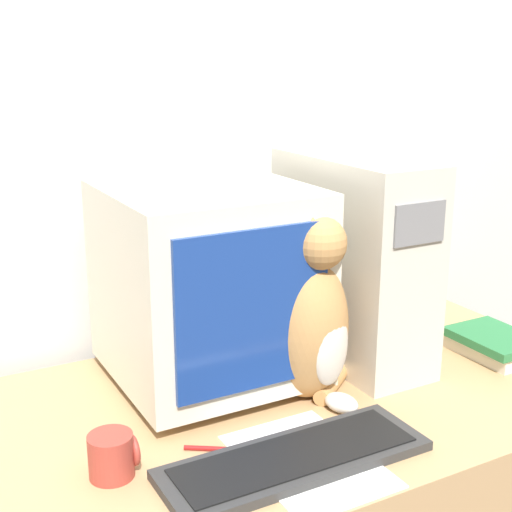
{
  "coord_description": "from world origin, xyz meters",
  "views": [
    {
      "loc": [
        -0.74,
        -0.78,
        1.43
      ],
      "look_at": [
        -0.06,
        0.46,
        1.03
      ],
      "focal_mm": 50.0,
      "sensor_mm": 36.0,
      "label": 1
    }
  ],
  "objects_px": {
    "crt_monitor": "(208,283)",
    "computer_tower": "(352,259)",
    "pen": "(220,449)",
    "keyboard": "(295,459)",
    "cat": "(311,320)",
    "mug": "(113,455)",
    "book_stack": "(495,344)"
  },
  "relations": [
    {
      "from": "computer_tower",
      "to": "keyboard",
      "type": "xyz_separation_m",
      "value": [
        -0.36,
        -0.34,
        -0.23
      ]
    },
    {
      "from": "pen",
      "to": "mug",
      "type": "relative_size",
      "value": 1.38
    },
    {
      "from": "book_stack",
      "to": "pen",
      "type": "relative_size",
      "value": 1.77
    },
    {
      "from": "cat",
      "to": "mug",
      "type": "height_order",
      "value": "cat"
    },
    {
      "from": "keyboard",
      "to": "crt_monitor",
      "type": "bearing_deg",
      "value": 88.13
    },
    {
      "from": "crt_monitor",
      "to": "keyboard",
      "type": "bearing_deg",
      "value": -91.87
    },
    {
      "from": "keyboard",
      "to": "book_stack",
      "type": "relative_size",
      "value": 2.39
    },
    {
      "from": "crt_monitor",
      "to": "pen",
      "type": "distance_m",
      "value": 0.37
    },
    {
      "from": "computer_tower",
      "to": "mug",
      "type": "relative_size",
      "value": 5.66
    },
    {
      "from": "book_stack",
      "to": "mug",
      "type": "bearing_deg",
      "value": -176.73
    },
    {
      "from": "computer_tower",
      "to": "mug",
      "type": "distance_m",
      "value": 0.72
    },
    {
      "from": "computer_tower",
      "to": "mug",
      "type": "bearing_deg",
      "value": -160.99
    },
    {
      "from": "cat",
      "to": "book_stack",
      "type": "xyz_separation_m",
      "value": [
        0.5,
        -0.03,
        -0.14
      ]
    },
    {
      "from": "computer_tower",
      "to": "pen",
      "type": "bearing_deg",
      "value": -152.15
    },
    {
      "from": "crt_monitor",
      "to": "computer_tower",
      "type": "distance_m",
      "value": 0.35
    },
    {
      "from": "computer_tower",
      "to": "book_stack",
      "type": "relative_size",
      "value": 2.32
    },
    {
      "from": "book_stack",
      "to": "pen",
      "type": "height_order",
      "value": "book_stack"
    },
    {
      "from": "cat",
      "to": "mug",
      "type": "xyz_separation_m",
      "value": [
        -0.45,
        -0.09,
        -0.13
      ]
    },
    {
      "from": "cat",
      "to": "crt_monitor",
      "type": "bearing_deg",
      "value": 115.24
    },
    {
      "from": "computer_tower",
      "to": "crt_monitor",
      "type": "bearing_deg",
      "value": 174.3
    },
    {
      "from": "crt_monitor",
      "to": "computer_tower",
      "type": "relative_size",
      "value": 0.91
    },
    {
      "from": "cat",
      "to": "computer_tower",
      "type": "bearing_deg",
      "value": 19.27
    },
    {
      "from": "computer_tower",
      "to": "keyboard",
      "type": "height_order",
      "value": "computer_tower"
    },
    {
      "from": "mug",
      "to": "computer_tower",
      "type": "bearing_deg",
      "value": 19.01
    },
    {
      "from": "pen",
      "to": "keyboard",
      "type": "bearing_deg",
      "value": -46.2
    },
    {
      "from": "crt_monitor",
      "to": "book_stack",
      "type": "height_order",
      "value": "crt_monitor"
    },
    {
      "from": "pen",
      "to": "book_stack",
      "type": "bearing_deg",
      "value": 5.45
    },
    {
      "from": "computer_tower",
      "to": "mug",
      "type": "xyz_separation_m",
      "value": [
        -0.65,
        -0.22,
        -0.2
      ]
    },
    {
      "from": "computer_tower",
      "to": "pen",
      "type": "xyz_separation_m",
      "value": [
        -0.46,
        -0.24,
        -0.23
      ]
    },
    {
      "from": "crt_monitor",
      "to": "book_stack",
      "type": "bearing_deg",
      "value": -17.42
    },
    {
      "from": "crt_monitor",
      "to": "pen",
      "type": "height_order",
      "value": "crt_monitor"
    },
    {
      "from": "crt_monitor",
      "to": "cat",
      "type": "relative_size",
      "value": 1.08
    }
  ]
}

